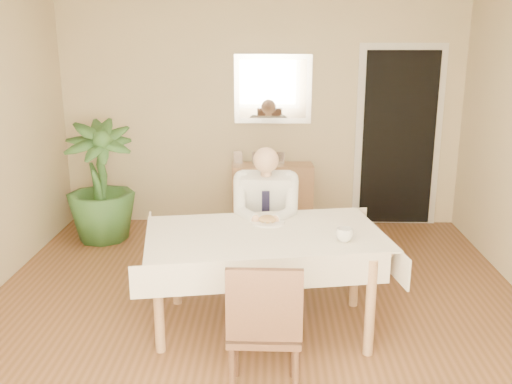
{
  "coord_description": "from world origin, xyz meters",
  "views": [
    {
      "loc": [
        0.12,
        -3.93,
        2.13
      ],
      "look_at": [
        0.0,
        0.35,
        0.95
      ],
      "focal_mm": 40.0,
      "sensor_mm": 36.0,
      "label": 1
    }
  ],
  "objects_px": {
    "dining_table": "(265,244)",
    "seated_man": "(266,216)",
    "chair_near": "(264,325)",
    "potted_palm": "(100,182)",
    "chair_far": "(266,225)",
    "sideboard": "(272,196)",
    "coffee_mug": "(344,235)"
  },
  "relations": [
    {
      "from": "chair_far",
      "to": "coffee_mug",
      "type": "bearing_deg",
      "value": -58.9
    },
    {
      "from": "dining_table",
      "to": "chair_far",
      "type": "relative_size",
      "value": 2.09
    },
    {
      "from": "dining_table",
      "to": "seated_man",
      "type": "relative_size",
      "value": 1.51
    },
    {
      "from": "sideboard",
      "to": "seated_man",
      "type": "bearing_deg",
      "value": -95.03
    },
    {
      "from": "chair_far",
      "to": "chair_near",
      "type": "bearing_deg",
      "value": -86.41
    },
    {
      "from": "chair_far",
      "to": "seated_man",
      "type": "bearing_deg",
      "value": -86.71
    },
    {
      "from": "chair_near",
      "to": "potted_palm",
      "type": "height_order",
      "value": "potted_palm"
    },
    {
      "from": "potted_palm",
      "to": "chair_far",
      "type": "bearing_deg",
      "value": -29.36
    },
    {
      "from": "dining_table",
      "to": "sideboard",
      "type": "distance_m",
      "value": 2.38
    },
    {
      "from": "dining_table",
      "to": "potted_palm",
      "type": "relative_size",
      "value": 1.48
    },
    {
      "from": "chair_far",
      "to": "chair_near",
      "type": "height_order",
      "value": "chair_near"
    },
    {
      "from": "coffee_mug",
      "to": "potted_palm",
      "type": "bearing_deg",
      "value": 138.62
    },
    {
      "from": "coffee_mug",
      "to": "chair_near",
      "type": "bearing_deg",
      "value": -125.87
    },
    {
      "from": "sideboard",
      "to": "potted_palm",
      "type": "bearing_deg",
      "value": -168.22
    },
    {
      "from": "dining_table",
      "to": "chair_near",
      "type": "bearing_deg",
      "value": -99.19
    },
    {
      "from": "seated_man",
      "to": "dining_table",
      "type": "bearing_deg",
      "value": -90.0
    },
    {
      "from": "chair_far",
      "to": "seated_man",
      "type": "relative_size",
      "value": 0.72
    },
    {
      "from": "seated_man",
      "to": "potted_palm",
      "type": "relative_size",
      "value": 0.98
    },
    {
      "from": "chair_far",
      "to": "seated_man",
      "type": "height_order",
      "value": "seated_man"
    },
    {
      "from": "potted_palm",
      "to": "coffee_mug",
      "type": "bearing_deg",
      "value": -41.38
    },
    {
      "from": "chair_far",
      "to": "sideboard",
      "type": "bearing_deg",
      "value": 91.07
    },
    {
      "from": "dining_table",
      "to": "seated_man",
      "type": "distance_m",
      "value": 0.59
    },
    {
      "from": "chair_far",
      "to": "seated_man",
      "type": "distance_m",
      "value": 0.34
    },
    {
      "from": "dining_table",
      "to": "chair_far",
      "type": "bearing_deg",
      "value": 80.21
    },
    {
      "from": "chair_far",
      "to": "chair_near",
      "type": "relative_size",
      "value": 0.99
    },
    {
      "from": "dining_table",
      "to": "coffee_mug",
      "type": "height_order",
      "value": "coffee_mug"
    },
    {
      "from": "sideboard",
      "to": "potted_palm",
      "type": "height_order",
      "value": "potted_palm"
    },
    {
      "from": "chair_far",
      "to": "sideboard",
      "type": "relative_size",
      "value": 0.99
    },
    {
      "from": "sideboard",
      "to": "chair_far",
      "type": "bearing_deg",
      "value": -95.39
    },
    {
      "from": "seated_man",
      "to": "potted_palm",
      "type": "distance_m",
      "value": 2.18
    },
    {
      "from": "chair_near",
      "to": "seated_man",
      "type": "height_order",
      "value": "seated_man"
    },
    {
      "from": "chair_far",
      "to": "potted_palm",
      "type": "distance_m",
      "value": 2.02
    }
  ]
}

